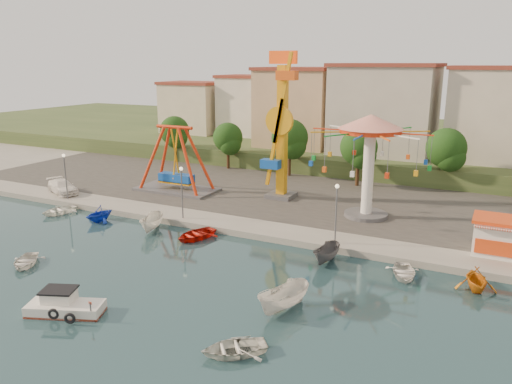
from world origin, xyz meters
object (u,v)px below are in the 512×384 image
Objects in this scene: rowboat_a at (25,261)px; van at (62,187)px; skiff at (284,299)px; pirate_ship_ride at (176,160)px; cabin_motorboat at (64,307)px; kamikaze_tower at (282,129)px; wave_swinger at (370,143)px.

rowboat_a is 0.65× the size of van.
skiff is 0.85× the size of van.
pirate_ship_ride is 24.01m from rowboat_a.
skiff is at bearing 5.61° from cabin_motorboat.
pirate_ship_ride is 30.20m from cabin_motorboat.
cabin_motorboat is at bearing -68.68° from pirate_ship_ride.
kamikaze_tower is 27.29m from van.
wave_swinger reaches higher than rowboat_a.
pirate_ship_ride reaches higher than van.
kamikaze_tower is at bearing 11.19° from pirate_ship_ride.
rowboat_a is 21.25m from van.
skiff is (23.61, -21.24, -3.50)m from pirate_ship_ride.
pirate_ship_ride is 0.61× the size of kamikaze_tower.
van is (-35.07, -7.08, -6.80)m from wave_swinger.
pirate_ship_ride is at bearing -35.12° from van.
skiff is at bearing -26.29° from rowboat_a.
kamikaze_tower is 29.53m from rowboat_a.
kamikaze_tower reaches higher than van.
wave_swinger is 2.12× the size of van.
van is at bearing -168.59° from wave_swinger.
kamikaze_tower is at bearing 64.24° from cabin_motorboat.
skiff is at bearing -88.80° from van.
wave_swinger reaches higher than skiff.
wave_swinger is (10.62, -2.67, -0.41)m from kamikaze_tower.
wave_swinger is at bearing -55.61° from van.
van is at bearing 115.31° from cabin_motorboat.
pirate_ship_ride is 13.94m from van.
rowboat_a is at bearing 132.37° from cabin_motorboat.
kamikaze_tower reaches higher than rowboat_a.
kamikaze_tower is 4.68× the size of rowboat_a.
wave_swinger is 31.48m from cabin_motorboat.
pirate_ship_ride is 1.92× the size of cabin_motorboat.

